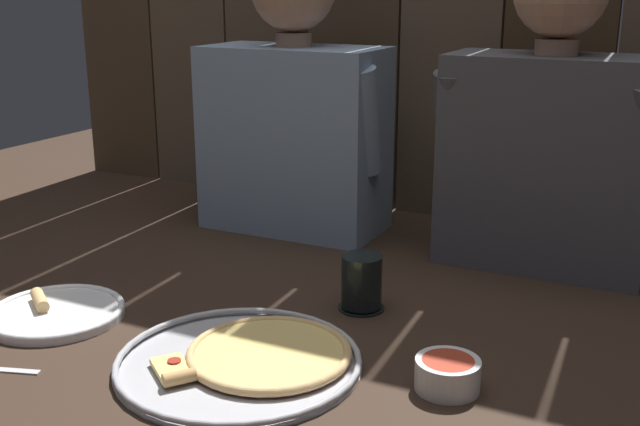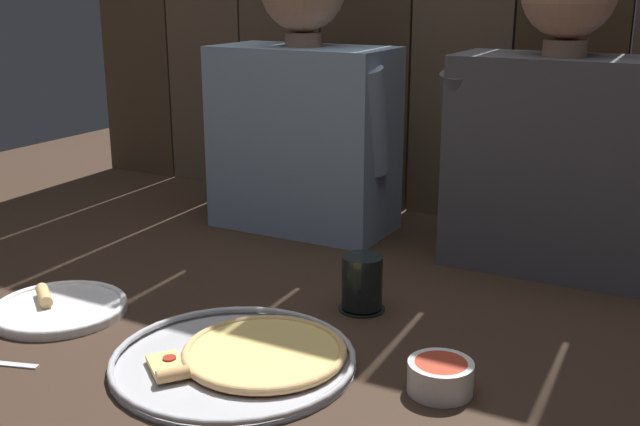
{
  "view_description": "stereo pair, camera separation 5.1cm",
  "coord_description": "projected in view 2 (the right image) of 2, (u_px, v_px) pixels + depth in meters",
  "views": [
    {
      "loc": [
        0.53,
        -1.01,
        0.55
      ],
      "look_at": [
        -0.01,
        0.1,
        0.18
      ],
      "focal_mm": 43.44,
      "sensor_mm": 36.0,
      "label": 1
    },
    {
      "loc": [
        0.58,
        -0.99,
        0.55
      ],
      "look_at": [
        -0.01,
        0.1,
        0.18
      ],
      "focal_mm": 43.44,
      "sensor_mm": 36.0,
      "label": 2
    }
  ],
  "objects": [
    {
      "name": "diner_right",
      "position": [
        558.0,
        127.0,
        1.48
      ],
      "size": [
        0.43,
        0.21,
        0.63
      ],
      "color": "#4C4C51",
      "rests_on": "ground"
    },
    {
      "name": "diner_left",
      "position": [
        303.0,
        104.0,
        1.74
      ],
      "size": [
        0.44,
        0.21,
        0.64
      ],
      "color": "#849EB7",
      "rests_on": "ground"
    },
    {
      "name": "dinner_plate",
      "position": [
        59.0,
        308.0,
        1.34
      ],
      "size": [
        0.23,
        0.23,
        0.03
      ],
      "color": "white",
      "rests_on": "ground"
    },
    {
      "name": "pizza_tray",
      "position": [
        246.0,
        357.0,
        1.16
      ],
      "size": [
        0.37,
        0.37,
        0.03
      ],
      "color": "#B2B2B7",
      "rests_on": "ground"
    },
    {
      "name": "dipping_bowl",
      "position": [
        440.0,
        375.0,
        1.07
      ],
      "size": [
        0.09,
        0.09,
        0.04
      ],
      "color": "white",
      "rests_on": "ground"
    },
    {
      "name": "drinking_glass",
      "position": [
        362.0,
        284.0,
        1.34
      ],
      "size": [
        0.08,
        0.08,
        0.1
      ],
      "color": "black",
      "rests_on": "ground"
    },
    {
      "name": "ground_plane",
      "position": [
        296.0,
        336.0,
        1.25
      ],
      "size": [
        3.2,
        3.2,
        0.0
      ],
      "primitive_type": "plane",
      "color": "#332319"
    }
  ]
}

